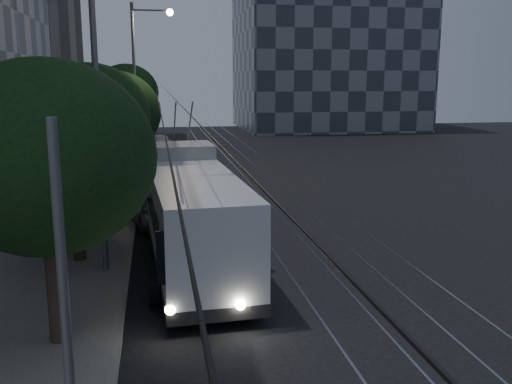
{
  "coord_description": "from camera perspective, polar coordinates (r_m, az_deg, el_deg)",
  "views": [
    {
      "loc": [
        -3.99,
        -17.63,
        6.49
      ],
      "look_at": [
        -0.39,
        2.88,
        2.31
      ],
      "focal_mm": 40.0,
      "sensor_mm": 36.0,
      "label": 1
    }
  ],
  "objects": [
    {
      "name": "ground",
      "position": [
        19.21,
        2.65,
        -8.41
      ],
      "size": [
        120.0,
        120.0,
        0.0
      ],
      "primitive_type": "plane",
      "color": "black",
      "rests_on": "ground"
    },
    {
      "name": "tree_3",
      "position": [
        36.68,
        -14.0,
        7.7
      ],
      "size": [
        5.77,
        5.77,
        6.97
      ],
      "color": "#2E201A",
      "rests_on": "ground"
    },
    {
      "name": "tree_2",
      "position": [
        26.82,
        -16.3,
        7.14
      ],
      "size": [
        5.41,
        5.41,
        7.18
      ],
      "color": "#2E201A",
      "rests_on": "ground"
    },
    {
      "name": "streetlamp_near",
      "position": [
        18.93,
        -14.42,
        10.48
      ],
      "size": [
        2.53,
        0.44,
        10.54
      ],
      "color": "slate",
      "rests_on": "ground"
    },
    {
      "name": "pickup_silver",
      "position": [
        26.26,
        -9.69,
        -1.36
      ],
      "size": [
        4.04,
        6.14,
        1.57
      ],
      "primitive_type": "imported",
      "rotation": [
        0.0,
        0.0,
        0.27
      ],
      "color": "#B5B8BE",
      "rests_on": "ground"
    },
    {
      "name": "building_distant_right",
      "position": [
        76.09,
        7.11,
        15.42
      ],
      "size": [
        22.0,
        18.0,
        24.0
      ],
      "primitive_type": "cube",
      "color": "#343942",
      "rests_on": "ground"
    },
    {
      "name": "tree_0",
      "position": [
        14.02,
        -20.22,
        3.21
      ],
      "size": [
        5.06,
        5.06,
        6.97
      ],
      "color": "#2E201A",
      "rests_on": "ground"
    },
    {
      "name": "tree_1",
      "position": [
        20.5,
        -17.85,
        5.07
      ],
      "size": [
        4.53,
        4.53,
        6.5
      ],
      "color": "#2E201A",
      "rests_on": "ground"
    },
    {
      "name": "car_white_d",
      "position": [
        52.62,
        -9.46,
        4.91
      ],
      "size": [
        2.28,
        4.49,
        1.47
      ],
      "primitive_type": "imported",
      "rotation": [
        0.0,
        0.0,
        0.13
      ],
      "color": "silver",
      "rests_on": "ground"
    },
    {
      "name": "tree_4",
      "position": [
        45.42,
        -13.27,
        8.29
      ],
      "size": [
        3.86,
        3.86,
        6.07
      ],
      "color": "#2E201A",
      "rests_on": "ground"
    },
    {
      "name": "tram_rails",
      "position": [
        38.73,
        -0.18,
        1.71
      ],
      "size": [
        4.52,
        90.0,
        0.02
      ],
      "color": "gray",
      "rests_on": "ground"
    },
    {
      "name": "overhead_wires",
      "position": [
        37.77,
        -11.51,
        6.54
      ],
      "size": [
        2.23,
        90.0,
        6.0
      ],
      "color": "black",
      "rests_on": "ground"
    },
    {
      "name": "sidewalk",
      "position": [
        38.34,
        -15.08,
        1.32
      ],
      "size": [
        5.0,
        90.0,
        0.15
      ],
      "primitive_type": "cube",
      "color": "slate",
      "rests_on": "ground"
    },
    {
      "name": "car_white_b",
      "position": [
        40.99,
        -8.08,
        3.11
      ],
      "size": [
        2.14,
        4.88,
        1.4
      ],
      "primitive_type": "imported",
      "rotation": [
        0.0,
        0.0,
        0.04
      ],
      "color": "silver",
      "rests_on": "ground"
    },
    {
      "name": "tree_5",
      "position": [
        53.86,
        -12.82,
        9.65
      ],
      "size": [
        5.78,
        5.78,
        7.77
      ],
      "color": "#2E201A",
      "rests_on": "ground"
    },
    {
      "name": "car_white_a",
      "position": [
        37.1,
        -9.55,
        2.09
      ],
      "size": [
        2.77,
        3.94,
        1.24
      ],
      "primitive_type": "imported",
      "rotation": [
        0.0,
        0.0,
        -0.4
      ],
      "color": "silver",
      "rests_on": "ground"
    },
    {
      "name": "trolleybus",
      "position": [
        20.65,
        -6.68,
        -1.89
      ],
      "size": [
        3.43,
        13.07,
        5.63
      ],
      "rotation": [
        0.0,
        0.0,
        0.06
      ],
      "color": "silver",
      "rests_on": "ground"
    },
    {
      "name": "car_white_c",
      "position": [
        42.52,
        -9.67,
        3.4
      ],
      "size": [
        2.91,
        4.7,
        1.46
      ],
      "primitive_type": "imported",
      "rotation": [
        0.0,
        0.0,
        -0.33
      ],
      "color": "#B2B2B7",
      "rests_on": "ground"
    },
    {
      "name": "streetlamp_far",
      "position": [
        37.42,
        -11.39,
        11.3
      ],
      "size": [
        2.64,
        0.44,
        11.06
      ],
      "color": "slate",
      "rests_on": "ground"
    }
  ]
}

